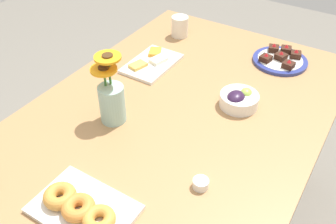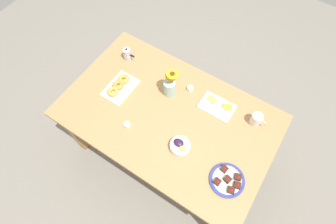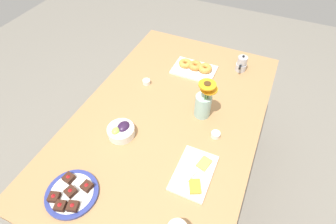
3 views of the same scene
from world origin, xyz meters
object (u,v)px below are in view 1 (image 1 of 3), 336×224
(jam_cup_berry, at_px, (201,183))
(dessert_plate, at_px, (280,59))
(cheese_platter, at_px, (152,63))
(dining_table, at_px, (168,138))
(coffee_mug, at_px, (180,26))
(grape_bowl, at_px, (239,99))
(jam_cup_honey, at_px, (109,89))
(flower_vase, at_px, (112,99))
(croissant_platter, at_px, (80,208))

(jam_cup_berry, xyz_separation_m, dessert_plate, (0.80, 0.04, -0.00))
(dessert_plate, bearing_deg, cheese_platter, 124.39)
(dining_table, bearing_deg, coffee_mug, 26.91)
(dining_table, xyz_separation_m, dessert_plate, (0.60, -0.20, 0.10))
(jam_cup_berry, relative_size, dessert_plate, 0.20)
(jam_cup_berry, bearing_deg, dining_table, 49.73)
(dining_table, height_order, grape_bowl, grape_bowl)
(grape_bowl, distance_m, jam_cup_berry, 0.42)
(grape_bowl, distance_m, dessert_plate, 0.39)
(jam_cup_honey, bearing_deg, dessert_plate, -40.46)
(coffee_mug, xyz_separation_m, flower_vase, (-0.67, -0.12, 0.04))
(jam_cup_honey, relative_size, flower_vase, 0.19)
(jam_cup_honey, height_order, dessert_plate, dessert_plate)
(jam_cup_berry, bearing_deg, dessert_plate, 2.50)
(dessert_plate, height_order, flower_vase, flower_vase)
(dining_table, bearing_deg, flower_vase, 119.05)
(coffee_mug, distance_m, dessert_plate, 0.50)
(cheese_platter, bearing_deg, dessert_plate, -55.61)
(cheese_platter, distance_m, dessert_plate, 0.56)
(jam_cup_berry, distance_m, dessert_plate, 0.80)
(dessert_plate, bearing_deg, dining_table, 161.13)
(cheese_platter, relative_size, croissant_platter, 0.93)
(grape_bowl, distance_m, flower_vase, 0.47)
(dining_table, height_order, cheese_platter, cheese_platter)
(coffee_mug, xyz_separation_m, dessert_plate, (0.02, -0.50, -0.04))
(jam_cup_honey, distance_m, jam_cup_berry, 0.57)
(flower_vase, bearing_deg, coffee_mug, 10.34)
(coffee_mug, height_order, cheese_platter, coffee_mug)
(jam_cup_honey, xyz_separation_m, jam_cup_berry, (-0.23, -0.52, 0.00))
(croissant_platter, bearing_deg, dessert_plate, -10.74)
(croissant_platter, height_order, flower_vase, flower_vase)
(dining_table, relative_size, jam_cup_berry, 33.33)
(dessert_plate, bearing_deg, grape_bowl, 175.72)
(croissant_platter, bearing_deg, jam_cup_honey, 31.13)
(coffee_mug, xyz_separation_m, jam_cup_honey, (-0.55, -0.01, -0.04))
(coffee_mug, distance_m, flower_vase, 0.68)
(coffee_mug, xyz_separation_m, jam_cup_berry, (-0.78, -0.53, -0.04))
(coffee_mug, bearing_deg, dessert_plate, -87.36)
(cheese_platter, height_order, jam_cup_honey, cheese_platter)
(grape_bowl, relative_size, flower_vase, 0.57)
(jam_cup_honey, bearing_deg, flower_vase, -135.68)
(coffee_mug, relative_size, jam_cup_berry, 2.40)
(dining_table, relative_size, grape_bowl, 11.19)
(cheese_platter, bearing_deg, flower_vase, -166.64)
(cheese_platter, bearing_deg, dining_table, -137.34)
(dessert_plate, xyz_separation_m, flower_vase, (-0.69, 0.37, 0.08))
(coffee_mug, distance_m, jam_cup_berry, 0.94)
(cheese_platter, relative_size, jam_cup_honey, 5.42)
(coffee_mug, height_order, jam_cup_honey, coffee_mug)
(grape_bowl, bearing_deg, dining_table, 140.43)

